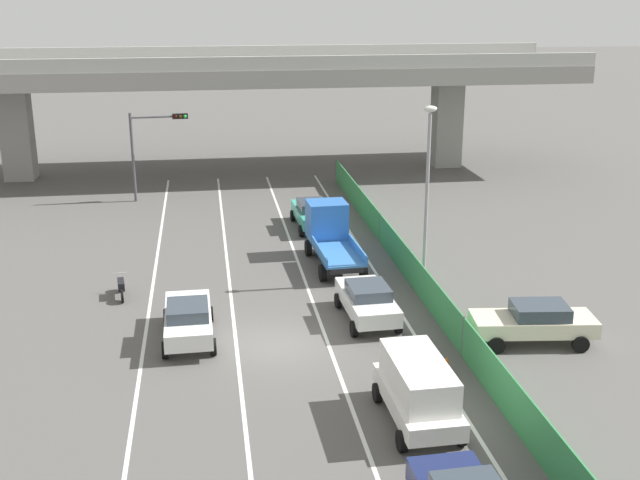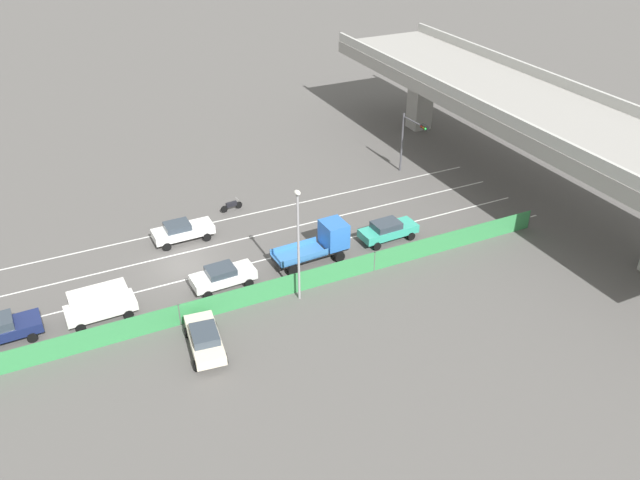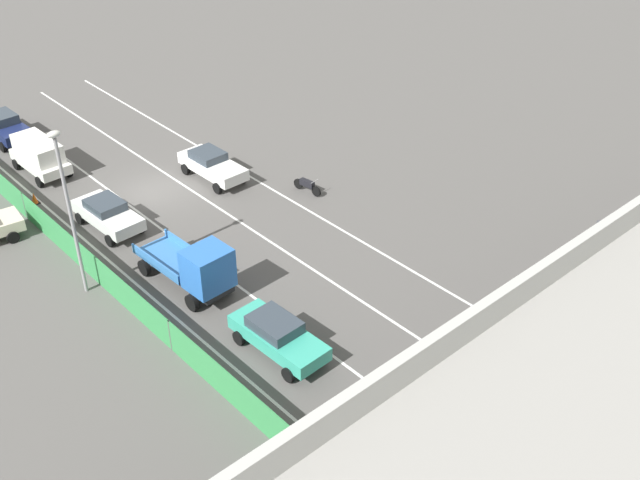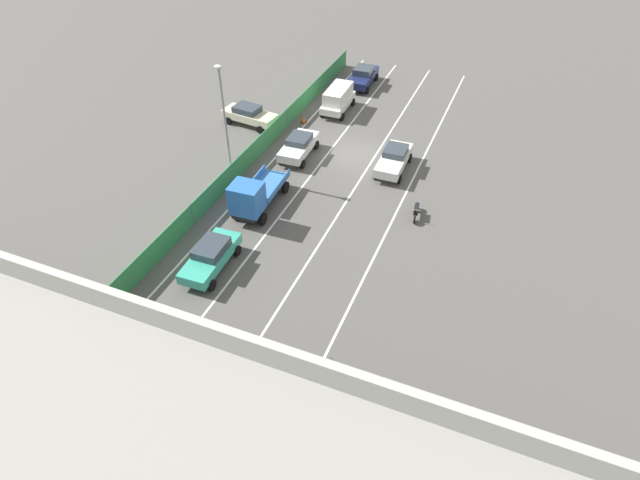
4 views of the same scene
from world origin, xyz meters
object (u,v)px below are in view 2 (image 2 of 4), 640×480
motorcycle (231,205)px  traffic_light (411,135)px  car_van_white (100,302)px  flatbed_truck_blue (324,242)px  car_sedan_white (223,276)px  car_hatchback_white (182,231)px  car_sedan_navy (0,329)px  traffic_cone (157,317)px  parked_sedan_cream (205,339)px  car_taxi_teal (388,230)px  street_lamp (298,237)px

motorcycle → traffic_light: (0.65, 16.86, 3.51)m
car_van_white → flatbed_truck_blue: size_ratio=0.78×
car_van_white → car_sedan_white: (0.08, 8.11, -0.32)m
car_hatchback_white → car_sedan_white: (7.18, 0.87, -0.00)m
flatbed_truck_blue → car_sedan_navy: bearing=-90.2°
motorcycle → traffic_cone: bearing=-37.3°
car_sedan_white → traffic_light: traffic_light is taller
car_hatchback_white → car_sedan_white: car_hatchback_white is taller
car_sedan_navy → car_sedan_white: (0.35, 14.02, -0.03)m
car_sedan_navy → traffic_light: bearing=104.7°
car_hatchback_white → parked_sedan_cream: (13.01, -2.20, -0.00)m
flatbed_truck_blue → traffic_light: (-9.21, 13.13, 2.58)m
car_taxi_teal → traffic_cone: 18.52m
car_sedan_white → traffic_cone: size_ratio=6.73×
parked_sedan_cream → street_lamp: bearing=107.9°
flatbed_truck_blue → street_lamp: (3.80, -3.67, 3.44)m
car_taxi_teal → car_sedan_white: size_ratio=1.04×
parked_sedan_cream → traffic_light: bearing=122.6°
street_lamp → traffic_cone: street_lamp is taller
street_lamp → traffic_cone: (-1.69, -9.18, -4.53)m
car_hatchback_white → motorcycle: (-2.97, 4.96, -0.43)m
car_taxi_teal → car_sedan_white: bearing=-88.1°
car_hatchback_white → motorcycle: car_hatchback_white is taller
car_taxi_teal → traffic_light: size_ratio=0.82×
car_taxi_teal → flatbed_truck_blue: bearing=-88.5°
car_hatchback_white → motorcycle: bearing=120.9°
car_taxi_teal → motorcycle: size_ratio=2.37×
car_van_white → parked_sedan_cream: (5.91, 5.05, -0.32)m
car_sedan_navy → motorcycle: size_ratio=2.44×
traffic_cone → car_taxi_teal: bearing=97.0°
car_van_white → car_sedan_navy: bearing=-92.7°
car_hatchback_white → car_sedan_white: size_ratio=1.04×
flatbed_truck_blue → traffic_light: traffic_light is taller
car_sedan_white → motorcycle: car_sedan_white is taller
car_hatchback_white → flatbed_truck_blue: bearing=51.6°
car_sedan_navy → car_hatchback_white: bearing=117.4°
car_taxi_teal → parked_sedan_cream: size_ratio=0.96×
car_sedan_white → motorcycle: size_ratio=2.28×
car_taxi_teal → flatbed_truck_blue: 5.55m
car_sedan_white → street_lamp: street_lamp is taller
traffic_light → street_lamp: 21.26m
flatbed_truck_blue → traffic_light: bearing=125.0°
car_taxi_teal → car_van_white: bearing=-89.0°
car_sedan_white → motorcycle: 10.95m
car_taxi_teal → car_sedan_white: car_taxi_teal is taller
car_sedan_navy → traffic_cone: (2.17, 8.99, -0.61)m
parked_sedan_cream → motorcycle: bearing=155.9°
car_hatchback_white → parked_sedan_cream: bearing=-9.6°
traffic_light → traffic_cone: traffic_light is taller
car_taxi_teal → motorcycle: (-9.71, -9.25, -0.44)m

